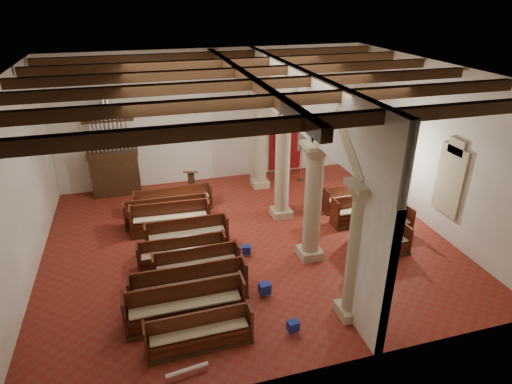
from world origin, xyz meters
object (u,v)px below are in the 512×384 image
object	(u,v)px
nave_pew_0	(200,336)
aisle_pew_0	(384,247)
pipe_organ	(114,165)
processional_banner	(301,164)
lectern	(192,186)

from	to	relation	value
nave_pew_0	aisle_pew_0	bearing A→B (deg)	18.88
pipe_organ	processional_banner	xyz separation A→B (m)	(8.35, -0.91, -0.54)
pipe_organ	lectern	xyz separation A→B (m)	(3.11, -1.41, -0.81)
processional_banner	nave_pew_0	distance (m)	11.06
lectern	nave_pew_0	world-z (taller)	lectern
lectern	processional_banner	size ratio (longest dim) A/B	0.51
nave_pew_0	aisle_pew_0	size ratio (longest dim) A/B	1.46
nave_pew_0	processional_banner	bearing A→B (deg)	54.56
lectern	processional_banner	xyz separation A→B (m)	(5.23, 0.49, 0.27)
pipe_organ	nave_pew_0	size ratio (longest dim) A/B	1.63
processional_banner	aisle_pew_0	bearing A→B (deg)	-104.94
nave_pew_0	aisle_pew_0	xyz separation A→B (m)	(6.69, 2.39, 0.01)
lectern	pipe_organ	bearing A→B (deg)	173.56
aisle_pew_0	pipe_organ	bearing A→B (deg)	136.04
processional_banner	lectern	bearing A→B (deg)	166.99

